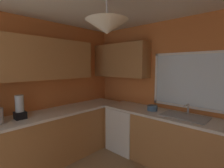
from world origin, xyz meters
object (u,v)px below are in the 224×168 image
dishwasher (126,128)px  sink_assembly (184,116)px  bowl (152,108)px  blender_appliance (20,108)px

dishwasher → sink_assembly: size_ratio=1.26×
dishwasher → bowl: 0.76m
blender_appliance → sink_assembly: bearing=45.1°
dishwasher → sink_assembly: bearing=1.8°
dishwasher → sink_assembly: 1.21m
bowl → blender_appliance: bearing=-124.4°
dishwasher → blender_appliance: bearing=-110.7°
sink_assembly → dishwasher: bearing=-178.2°
dishwasher → bowl: bearing=3.1°
blender_appliance → bowl: bearing=55.6°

